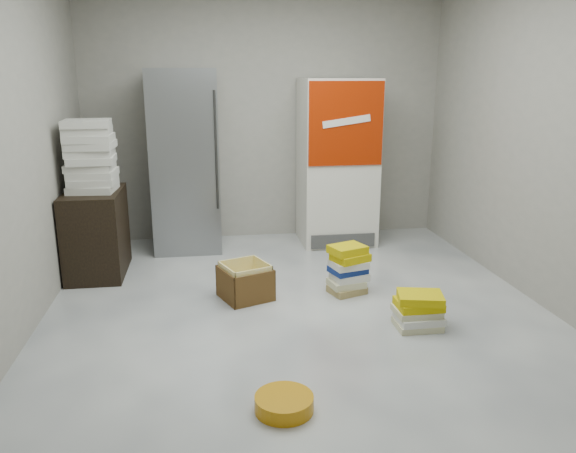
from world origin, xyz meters
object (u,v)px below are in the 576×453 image
at_px(steel_fridge, 185,161).
at_px(cardboard_box, 245,284).
at_px(coke_cooler, 337,162).
at_px(phonebook_stack_main, 348,269).
at_px(wood_shelf, 97,233).

xyz_separation_m(steel_fridge, cardboard_box, (0.50, -1.56, -0.82)).
bearing_deg(cardboard_box, steel_fridge, 86.28).
xyz_separation_m(steel_fridge, coke_cooler, (1.65, -0.01, -0.05)).
bearing_deg(coke_cooler, steel_fridge, 179.82).
distance_m(coke_cooler, cardboard_box, 2.08).
bearing_deg(cardboard_box, coke_cooler, 31.94).
xyz_separation_m(steel_fridge, phonebook_stack_main, (1.39, -1.57, -0.74)).
bearing_deg(steel_fridge, wood_shelf, -138.69).
bearing_deg(wood_shelf, phonebook_stack_main, -20.65).
bearing_deg(wood_shelf, cardboard_box, -31.84).
bearing_deg(cardboard_box, wood_shelf, 126.53).
distance_m(steel_fridge, phonebook_stack_main, 2.22).
distance_m(coke_cooler, phonebook_stack_main, 1.73).
xyz_separation_m(wood_shelf, cardboard_box, (1.33, -0.83, -0.27)).
xyz_separation_m(coke_cooler, phonebook_stack_main, (-0.26, -1.56, -0.69)).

